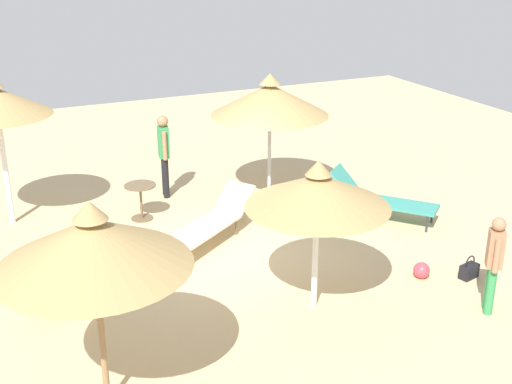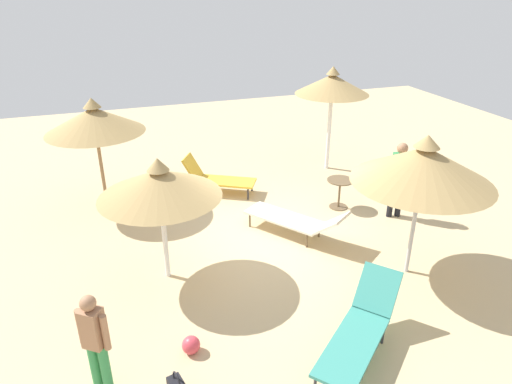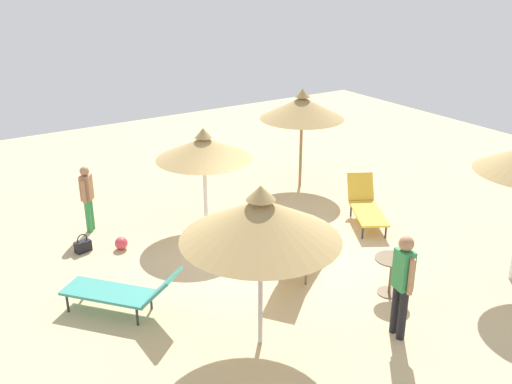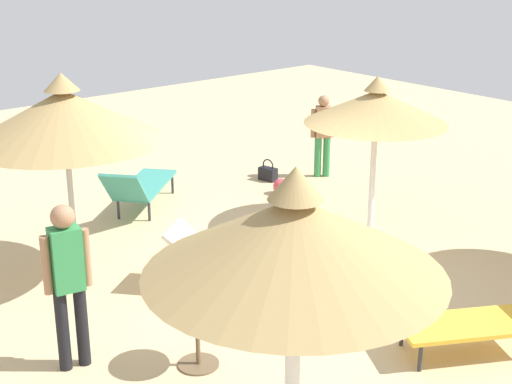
{
  "view_description": "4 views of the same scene",
  "coord_description": "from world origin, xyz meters",
  "px_view_note": "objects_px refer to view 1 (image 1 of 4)",
  "views": [
    {
      "loc": [
        -3.95,
        -9.85,
        5.27
      ],
      "look_at": [
        0.49,
        -0.21,
        1.15
      ],
      "focal_mm": 46.51,
      "sensor_mm": 36.0,
      "label": 1
    },
    {
      "loc": [
        7.7,
        -2.96,
        5.01
      ],
      "look_at": [
        0.32,
        -0.43,
        1.34
      ],
      "focal_mm": 32.07,
      "sensor_mm": 36.0,
      "label": 2
    },
    {
      "loc": [
        6.0,
        8.4,
        5.65
      ],
      "look_at": [
        0.39,
        -0.34,
        1.46
      ],
      "focal_mm": 40.26,
      "sensor_mm": 36.0,
      "label": 3
    },
    {
      "loc": [
        -6.53,
        6.02,
        4.26
      ],
      "look_at": [
        0.0,
        0.51,
        1.31
      ],
      "focal_mm": 52.61,
      "sensor_mm": 36.0,
      "label": 4
    }
  ],
  "objects_px": {
    "lounge_chair_far_left": "(75,273)",
    "lounge_chair_front": "(212,221)",
    "parasol_umbrella_edge": "(270,99)",
    "parasol_umbrella_near_left": "(318,191)",
    "lounge_chair_near_right": "(381,198)",
    "parasol_umbrella_back": "(92,243)",
    "person_standing_center": "(164,150)",
    "person_standing_back": "(494,260)",
    "side_table_round": "(141,196)",
    "handbag": "(469,270)",
    "beach_ball": "(421,270)"
  },
  "relations": [
    {
      "from": "person_standing_center",
      "to": "side_table_round",
      "type": "relative_size",
      "value": 2.49
    },
    {
      "from": "lounge_chair_front",
      "to": "person_standing_back",
      "type": "xyz_separation_m",
      "value": [
        2.86,
        -4.04,
        0.46
      ]
    },
    {
      "from": "parasol_umbrella_near_left",
      "to": "person_standing_center",
      "type": "relative_size",
      "value": 1.31
    },
    {
      "from": "person_standing_back",
      "to": "handbag",
      "type": "xyz_separation_m",
      "value": [
        0.46,
        0.92,
        -0.72
      ]
    },
    {
      "from": "handbag",
      "to": "beach_ball",
      "type": "bearing_deg",
      "value": 155.52
    },
    {
      "from": "lounge_chair_far_left",
      "to": "person_standing_back",
      "type": "distance_m",
      "value": 6.29
    },
    {
      "from": "parasol_umbrella_edge",
      "to": "lounge_chair_front",
      "type": "distance_m",
      "value": 2.96
    },
    {
      "from": "person_standing_center",
      "to": "beach_ball",
      "type": "relative_size",
      "value": 6.57
    },
    {
      "from": "side_table_round",
      "to": "beach_ball",
      "type": "distance_m",
      "value": 5.56
    },
    {
      "from": "handbag",
      "to": "side_table_round",
      "type": "distance_m",
      "value": 6.27
    },
    {
      "from": "handbag",
      "to": "parasol_umbrella_edge",
      "type": "bearing_deg",
      "value": 107.5
    },
    {
      "from": "parasol_umbrella_edge",
      "to": "person_standing_back",
      "type": "height_order",
      "value": "parasol_umbrella_edge"
    },
    {
      "from": "lounge_chair_far_left",
      "to": "handbag",
      "type": "relative_size",
      "value": 4.62
    },
    {
      "from": "handbag",
      "to": "side_table_round",
      "type": "relative_size",
      "value": 0.56
    },
    {
      "from": "parasol_umbrella_back",
      "to": "person_standing_back",
      "type": "xyz_separation_m",
      "value": [
        5.66,
        -0.28,
        -1.29
      ]
    },
    {
      "from": "parasol_umbrella_back",
      "to": "lounge_chair_near_right",
      "type": "distance_m",
      "value": 7.21
    },
    {
      "from": "beach_ball",
      "to": "person_standing_center",
      "type": "bearing_deg",
      "value": 117.01
    },
    {
      "from": "parasol_umbrella_edge",
      "to": "person_standing_center",
      "type": "relative_size",
      "value": 1.5
    },
    {
      "from": "handbag",
      "to": "side_table_round",
      "type": "height_order",
      "value": "side_table_round"
    },
    {
      "from": "person_standing_back",
      "to": "handbag",
      "type": "bearing_deg",
      "value": 63.54
    },
    {
      "from": "side_table_round",
      "to": "handbag",
      "type": "bearing_deg",
      "value": -47.62
    },
    {
      "from": "parasol_umbrella_back",
      "to": "person_standing_center",
      "type": "relative_size",
      "value": 1.48
    },
    {
      "from": "handbag",
      "to": "person_standing_back",
      "type": "bearing_deg",
      "value": -116.46
    },
    {
      "from": "parasol_umbrella_edge",
      "to": "person_standing_back",
      "type": "xyz_separation_m",
      "value": [
        0.98,
        -5.49,
        -1.3
      ]
    },
    {
      "from": "person_standing_center",
      "to": "handbag",
      "type": "distance_m",
      "value": 6.63
    },
    {
      "from": "parasol_umbrella_edge",
      "to": "parasol_umbrella_near_left",
      "type": "height_order",
      "value": "parasol_umbrella_edge"
    },
    {
      "from": "parasol_umbrella_back",
      "to": "person_standing_back",
      "type": "bearing_deg",
      "value": -2.85
    },
    {
      "from": "parasol_umbrella_near_left",
      "to": "lounge_chair_front",
      "type": "relative_size",
      "value": 1.06
    },
    {
      "from": "person_standing_back",
      "to": "beach_ball",
      "type": "height_order",
      "value": "person_standing_back"
    },
    {
      "from": "parasol_umbrella_near_left",
      "to": "lounge_chair_near_right",
      "type": "relative_size",
      "value": 1.17
    },
    {
      "from": "parasol_umbrella_near_left",
      "to": "person_standing_back",
      "type": "relative_size",
      "value": 1.53
    },
    {
      "from": "beach_ball",
      "to": "lounge_chair_front",
      "type": "bearing_deg",
      "value": 133.03
    },
    {
      "from": "parasol_umbrella_edge",
      "to": "parasol_umbrella_near_left",
      "type": "xyz_separation_m",
      "value": [
        -1.31,
        -4.27,
        -0.28
      ]
    },
    {
      "from": "lounge_chair_near_right",
      "to": "beach_ball",
      "type": "relative_size",
      "value": 7.34
    },
    {
      "from": "person_standing_back",
      "to": "beach_ball",
      "type": "bearing_deg",
      "value": 101.5
    },
    {
      "from": "lounge_chair_far_left",
      "to": "lounge_chair_front",
      "type": "bearing_deg",
      "value": 21.43
    },
    {
      "from": "parasol_umbrella_edge",
      "to": "lounge_chair_near_right",
      "type": "xyz_separation_m",
      "value": [
        1.51,
        -1.91,
        -1.71
      ]
    },
    {
      "from": "handbag",
      "to": "person_standing_center",
      "type": "bearing_deg",
      "value": 121.27
    },
    {
      "from": "lounge_chair_far_left",
      "to": "lounge_chair_front",
      "type": "xyz_separation_m",
      "value": [
        2.67,
        1.05,
        -0.03
      ]
    },
    {
      "from": "lounge_chair_near_right",
      "to": "side_table_round",
      "type": "bearing_deg",
      "value": 155.35
    },
    {
      "from": "parasol_umbrella_back",
      "to": "beach_ball",
      "type": "distance_m",
      "value": 5.84
    },
    {
      "from": "side_table_round",
      "to": "person_standing_center",
      "type": "bearing_deg",
      "value": 50.61
    },
    {
      "from": "lounge_chair_near_right",
      "to": "person_standing_back",
      "type": "bearing_deg",
      "value": -98.4
    },
    {
      "from": "person_standing_center",
      "to": "side_table_round",
      "type": "height_order",
      "value": "person_standing_center"
    },
    {
      "from": "person_standing_back",
      "to": "lounge_chair_front",
      "type": "bearing_deg",
      "value": 125.29
    },
    {
      "from": "parasol_umbrella_back",
      "to": "beach_ball",
      "type": "xyz_separation_m",
      "value": [
        5.4,
        0.97,
        -2.0
      ]
    },
    {
      "from": "side_table_round",
      "to": "parasol_umbrella_back",
      "type": "bearing_deg",
      "value": -109.77
    },
    {
      "from": "parasol_umbrella_edge",
      "to": "beach_ball",
      "type": "xyz_separation_m",
      "value": [
        0.73,
        -4.25,
        -2.02
      ]
    },
    {
      "from": "person_standing_center",
      "to": "beach_ball",
      "type": "distance_m",
      "value": 6.01
    },
    {
      "from": "lounge_chair_far_left",
      "to": "person_standing_center",
      "type": "bearing_deg",
      "value": 54.08
    }
  ]
}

